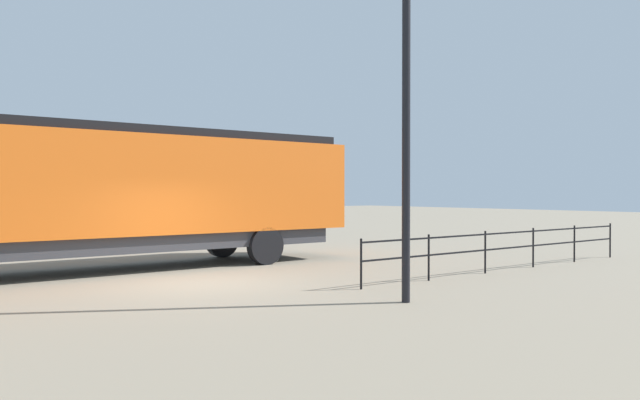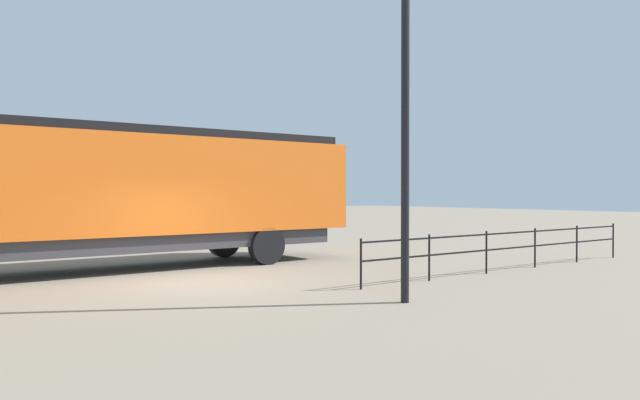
# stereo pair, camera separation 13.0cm
# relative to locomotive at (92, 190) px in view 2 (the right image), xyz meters

# --- Properties ---
(ground_plane) EXTENTS (120.00, 120.00, 0.00)m
(ground_plane) POSITION_rel_locomotive_xyz_m (3.61, 1.38, -2.19)
(ground_plane) COLOR gray
(locomotive) EXTENTS (2.93, 16.12, 3.87)m
(locomotive) POSITION_rel_locomotive_xyz_m (0.00, 0.00, 0.00)
(locomotive) COLOR orange
(locomotive) RESTS_ON ground_plane
(lamp_post) EXTENTS (0.55, 0.55, 7.09)m
(lamp_post) POSITION_rel_locomotive_xyz_m (8.21, 3.41, 2.85)
(lamp_post) COLOR black
(lamp_post) RESTS_ON ground_plane
(platform_fence) EXTENTS (0.05, 10.84, 1.11)m
(platform_fence) POSITION_rel_locomotive_xyz_m (6.50, 9.18, -1.46)
(platform_fence) COLOR black
(platform_fence) RESTS_ON ground_plane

